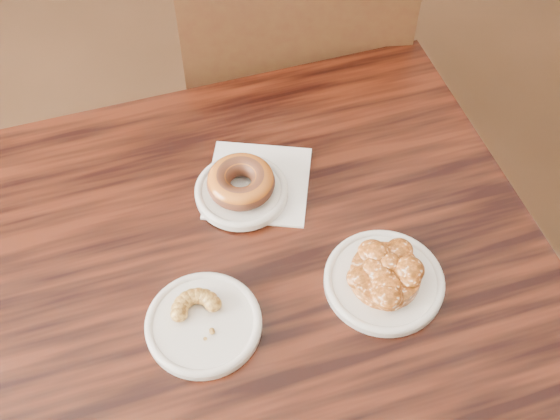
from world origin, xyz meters
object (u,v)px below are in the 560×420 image
object	(u,v)px
cafe_table	(276,372)
apple_fritter	(386,273)
cruller_fragment	(203,318)
chair_far	(287,87)
glazed_donut	(241,182)

from	to	relation	value
cafe_table	apple_fritter	xyz separation A→B (m)	(0.14, -0.07, 0.40)
cafe_table	cruller_fragment	size ratio (longest dim) A/B	9.80
cafe_table	cruller_fragment	xyz separation A→B (m)	(-0.13, -0.06, 0.40)
chair_far	glazed_donut	bearing A→B (deg)	77.34
apple_fritter	chair_far	bearing A→B (deg)	81.49
chair_far	apple_fritter	distance (m)	0.81
cafe_table	chair_far	xyz separation A→B (m)	(0.25, 0.66, 0.08)
glazed_donut	cruller_fragment	xyz separation A→B (m)	(-0.12, -0.21, -0.01)
glazed_donut	apple_fritter	xyz separation A→B (m)	(0.15, -0.23, -0.01)
cafe_table	cruller_fragment	distance (m)	0.42
glazed_donut	apple_fritter	world-z (taller)	glazed_donut
apple_fritter	cafe_table	bearing A→B (deg)	152.49
apple_fritter	glazed_donut	bearing A→B (deg)	123.50
chair_far	apple_fritter	bearing A→B (deg)	95.85
cafe_table	cruller_fragment	bearing A→B (deg)	-154.54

